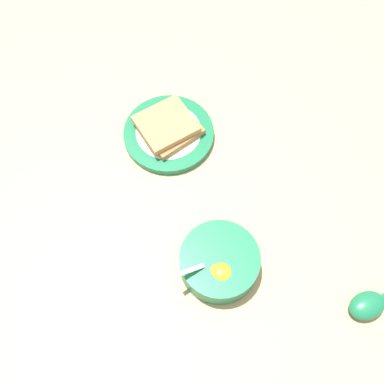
# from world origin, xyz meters

# --- Properties ---
(ground_plane) EXTENTS (3.00, 3.00, 0.00)m
(ground_plane) POSITION_xyz_m (0.00, 0.00, 0.00)
(ground_plane) COLOR tan
(egg_bowl) EXTENTS (0.13, 0.13, 0.07)m
(egg_bowl) POSITION_xyz_m (0.04, 0.12, 0.02)
(egg_bowl) COLOR #196B42
(egg_bowl) RESTS_ON ground_plane
(toast_plate) EXTENTS (0.17, 0.17, 0.02)m
(toast_plate) POSITION_xyz_m (0.19, -0.11, 0.01)
(toast_plate) COLOR #196B42
(toast_plate) RESTS_ON ground_plane
(toast_sandwich) EXTENTS (0.14, 0.14, 0.02)m
(toast_sandwich) POSITION_xyz_m (0.19, -0.11, 0.03)
(toast_sandwich) COLOR #9E7042
(toast_sandwich) RESTS_ON toast_plate
(soup_spoon) EXTENTS (0.13, 0.10, 0.03)m
(soup_spoon) POSITION_xyz_m (-0.21, 0.13, 0.01)
(soup_spoon) COLOR #196B42
(soup_spoon) RESTS_ON ground_plane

